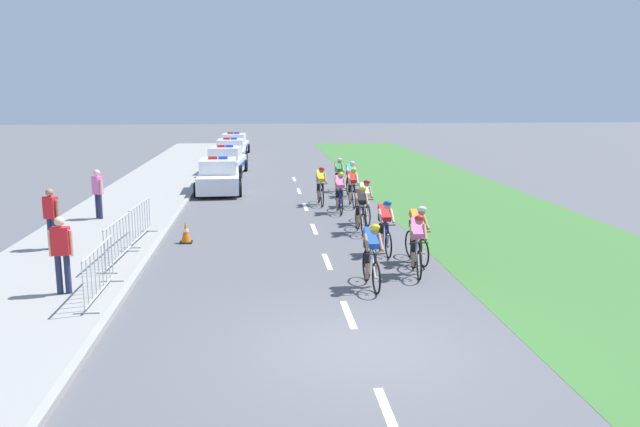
# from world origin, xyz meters

# --- Properties ---
(ground_plane) EXTENTS (160.00, 160.00, 0.00)m
(ground_plane) POSITION_xyz_m (0.00, 0.00, 0.00)
(ground_plane) COLOR #56565B
(sidewalk_slab) EXTENTS (4.09, 60.00, 0.12)m
(sidewalk_slab) POSITION_xyz_m (-6.65, 14.00, 0.06)
(sidewalk_slab) COLOR gray
(sidewalk_slab) RESTS_ON ground
(kerb_edge) EXTENTS (0.16, 60.00, 0.13)m
(kerb_edge) POSITION_xyz_m (-4.68, 14.00, 0.07)
(kerb_edge) COLOR #9E9E99
(kerb_edge) RESTS_ON ground
(grass_verge) EXTENTS (7.00, 60.00, 0.01)m
(grass_verge) POSITION_xyz_m (6.39, 14.00, 0.00)
(grass_verge) COLOR #3D7033
(grass_verge) RESTS_ON ground
(lane_markings_centre) EXTENTS (0.14, 25.60, 0.01)m
(lane_markings_centre) POSITION_xyz_m (0.00, 9.63, 0.00)
(lane_markings_centre) COLOR white
(lane_markings_centre) RESTS_ON ground
(cyclist_lead) EXTENTS (0.43, 1.72, 1.56)m
(cyclist_lead) POSITION_xyz_m (0.76, 3.34, 0.79)
(cyclist_lead) COLOR black
(cyclist_lead) RESTS_ON ground
(cyclist_second) EXTENTS (0.45, 1.72, 1.56)m
(cyclist_second) POSITION_xyz_m (2.03, 4.26, 0.79)
(cyclist_second) COLOR black
(cyclist_second) RESTS_ON ground
(cyclist_third) EXTENTS (0.45, 1.72, 1.56)m
(cyclist_third) POSITION_xyz_m (2.32, 5.38, 0.79)
(cyclist_third) COLOR black
(cyclist_third) RESTS_ON ground
(cyclist_fourth) EXTENTS (0.42, 1.72, 1.56)m
(cyclist_fourth) POSITION_xyz_m (1.64, 6.30, 0.79)
(cyclist_fourth) COLOR black
(cyclist_fourth) RESTS_ON ground
(cyclist_fifth) EXTENTS (0.42, 1.72, 1.56)m
(cyclist_fifth) POSITION_xyz_m (1.41, 8.98, 0.79)
(cyclist_fifth) COLOR black
(cyclist_fifth) RESTS_ON ground
(cyclist_sixth) EXTENTS (0.43, 1.72, 1.56)m
(cyclist_sixth) POSITION_xyz_m (1.77, 10.38, 0.79)
(cyclist_sixth) COLOR black
(cyclist_sixth) RESTS_ON ground
(cyclist_seventh) EXTENTS (0.42, 1.72, 1.56)m
(cyclist_seventh) POSITION_xyz_m (1.18, 12.38, 0.79)
(cyclist_seventh) COLOR black
(cyclist_seventh) RESTS_ON ground
(cyclist_eighth) EXTENTS (0.42, 1.72, 1.56)m
(cyclist_eighth) POSITION_xyz_m (0.64, 14.11, 0.79)
(cyclist_eighth) COLOR black
(cyclist_eighth) RESTS_ON ground
(cyclist_ninth) EXTENTS (0.42, 1.72, 1.56)m
(cyclist_ninth) POSITION_xyz_m (1.83, 13.65, 0.79)
(cyclist_ninth) COLOR black
(cyclist_ninth) RESTS_ON ground
(cyclist_tenth) EXTENTS (0.42, 1.72, 1.56)m
(cyclist_tenth) POSITION_xyz_m (1.76, 17.38, 0.79)
(cyclist_tenth) COLOR black
(cyclist_tenth) RESTS_ON ground
(cyclist_eleventh) EXTENTS (0.44, 1.72, 1.56)m
(cyclist_eleventh) POSITION_xyz_m (2.10, 16.05, 0.79)
(cyclist_eleventh) COLOR black
(cyclist_eleventh) RESTS_ON ground
(police_car_nearest) EXTENTS (2.12, 4.46, 1.59)m
(police_car_nearest) POSITION_xyz_m (-3.55, 17.71, 0.68)
(police_car_nearest) COLOR white
(police_car_nearest) RESTS_ON ground
(police_car_second) EXTENTS (2.28, 4.53, 1.59)m
(police_car_second) POSITION_xyz_m (-3.55, 23.89, 0.68)
(police_car_second) COLOR silver
(police_car_second) RESTS_ON ground
(police_car_third) EXTENTS (2.04, 4.42, 1.59)m
(police_car_third) POSITION_xyz_m (-3.55, 29.57, 0.68)
(police_car_third) COLOR white
(police_car_third) RESTS_ON ground
(police_car_furthest) EXTENTS (2.20, 4.50, 1.59)m
(police_car_furthest) POSITION_xyz_m (-3.55, 34.99, 0.68)
(police_car_furthest) COLOR white
(police_car_furthest) RESTS_ON ground
(crowd_barrier_front) EXTENTS (0.52, 2.32, 1.07)m
(crowd_barrier_front) POSITION_xyz_m (-5.09, 2.88, 0.65)
(crowd_barrier_front) COLOR #B7BABF
(crowd_barrier_front) RESTS_ON sidewalk_slab
(crowd_barrier_middle) EXTENTS (0.61, 2.32, 1.07)m
(crowd_barrier_middle) POSITION_xyz_m (-5.31, 5.67, 0.65)
(crowd_barrier_middle) COLOR #B7BABF
(crowd_barrier_middle) RESTS_ON sidewalk_slab
(crowd_barrier_rear) EXTENTS (0.63, 2.32, 1.07)m
(crowd_barrier_rear) POSITION_xyz_m (-5.21, 8.16, 0.65)
(crowd_barrier_rear) COLOR #B7BABF
(crowd_barrier_rear) RESTS_ON sidewalk_slab
(traffic_cone_near) EXTENTS (0.36, 0.36, 0.64)m
(traffic_cone_near) POSITION_xyz_m (-3.91, 8.11, 0.31)
(traffic_cone_near) COLOR black
(traffic_cone_near) RESTS_ON ground
(spectator_closest) EXTENTS (0.52, 0.22, 1.68)m
(spectator_closest) POSITION_xyz_m (-5.91, 3.17, 1.08)
(spectator_closest) COLOR #23284C
(spectator_closest) RESTS_ON sidewalk_slab
(spectator_middle) EXTENTS (0.50, 0.35, 1.68)m
(spectator_middle) POSITION_xyz_m (-7.40, 7.25, 1.08)
(spectator_middle) COLOR #23284C
(spectator_middle) RESTS_ON sidewalk_slab
(spectator_back) EXTENTS (0.43, 0.42, 1.68)m
(spectator_back) POSITION_xyz_m (-7.20, 11.49, 1.08)
(spectator_back) COLOR #23284C
(spectator_back) RESTS_ON sidewalk_slab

